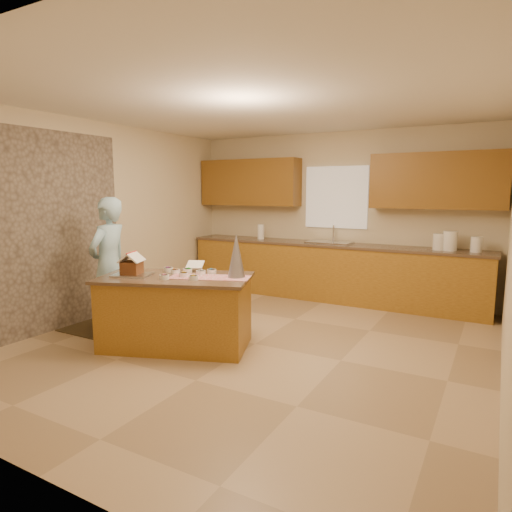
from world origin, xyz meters
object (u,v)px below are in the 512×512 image
object	(u,v)px
boy	(109,265)
gingerbread_house	(132,266)
tinsel_tree	(236,256)
island_base	(176,313)

from	to	relation	value
boy	gingerbread_house	size ratio (longest dim) A/B	5.28
boy	tinsel_tree	bearing A→B (deg)	89.67
tinsel_tree	gingerbread_house	xyz separation A→B (m)	(-1.07, -0.49, -0.13)
island_base	tinsel_tree	distance (m)	0.96
tinsel_tree	gingerbread_house	world-z (taller)	tinsel_tree
gingerbread_house	island_base	bearing A→B (deg)	25.55
tinsel_tree	boy	bearing A→B (deg)	-172.24
island_base	tinsel_tree	bearing A→B (deg)	3.67
boy	gingerbread_house	distance (m)	0.70
island_base	boy	size ratio (longest dim) A/B	0.95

